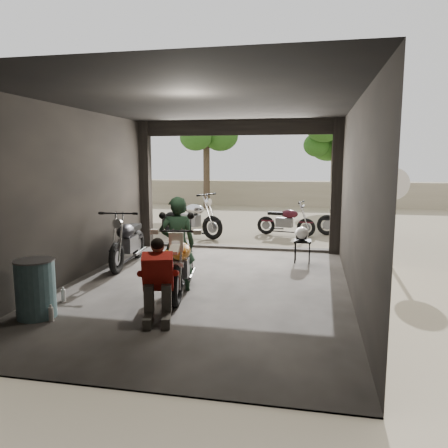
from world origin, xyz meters
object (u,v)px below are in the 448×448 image
at_px(outside_bike_b, 286,218).
at_px(helmet, 302,234).
at_px(outside_bike_a, 191,215).
at_px(outside_bike_c, 351,216).
at_px(stool, 303,244).
at_px(left_bike, 128,238).
at_px(rider, 177,244).
at_px(mechanic, 157,283).
at_px(main_bike, 182,259).
at_px(oil_drum, 36,290).
at_px(sign_post, 392,201).

height_order(outside_bike_b, helmet, outside_bike_b).
bearing_deg(outside_bike_a, outside_bike_c, -52.37).
relative_size(outside_bike_b, stool, 3.02).
bearing_deg(left_bike, rider, -49.56).
relative_size(outside_bike_b, mechanic, 1.37).
relative_size(main_bike, left_bike, 1.00).
height_order(outside_bike_c, rider, rider).
bearing_deg(outside_bike_c, left_bike, 127.76).
distance_m(outside_bike_b, rider, 6.15).
height_order(outside_bike_c, oil_drum, outside_bike_c).
xyz_separation_m(helmet, sign_post, (1.88, 0.34, 0.73)).
relative_size(outside_bike_a, oil_drum, 2.26).
height_order(mechanic, oil_drum, mechanic).
relative_size(outside_bike_c, mechanic, 1.54).
distance_m(rider, stool, 3.28).
xyz_separation_m(outside_bike_a, oil_drum, (-0.38, -6.85, -0.22)).
bearing_deg(helmet, left_bike, -146.82).
xyz_separation_m(outside_bike_b, sign_post, (2.43, -3.09, 0.86)).
bearing_deg(stool, outside_bike_b, 99.45).
bearing_deg(stool, helmet, 166.95).
xyz_separation_m(outside_bike_c, sign_post, (0.53, -3.49, 0.80)).
height_order(helmet, oil_drum, oil_drum).
height_order(rider, oil_drum, rider).
xyz_separation_m(outside_bike_a, stool, (3.27, -2.67, -0.21)).
distance_m(stool, helmet, 0.22).
height_order(left_bike, sign_post, sign_post).
bearing_deg(rider, outside_bike_c, -139.57).
xyz_separation_m(outside_bike_a, outside_bike_c, (4.60, 1.17, -0.06)).
relative_size(outside_bike_c, helmet, 5.32).
distance_m(outside_bike_a, rider, 5.34).
xyz_separation_m(stool, oil_drum, (-3.65, -4.18, -0.01)).
bearing_deg(outside_bike_a, oil_drum, -159.83).
xyz_separation_m(main_bike, mechanic, (0.04, -1.30, -0.04)).
relative_size(left_bike, mechanic, 1.61).
bearing_deg(outside_bike_c, sign_post, -177.71).
height_order(outside_bike_a, outside_bike_c, outside_bike_a).
bearing_deg(outside_bike_b, sign_post, -131.08).
bearing_deg(oil_drum, outside_bike_b, 67.98).
bearing_deg(sign_post, oil_drum, -129.48).
height_order(left_bike, mechanic, left_bike).
distance_m(outside_bike_c, sign_post, 3.62).
height_order(rider, stool, rider).
distance_m(outside_bike_b, mechanic, 7.50).
distance_m(mechanic, sign_post, 5.77).
bearing_deg(outside_bike_c, oil_drum, 141.84).
xyz_separation_m(helmet, oil_drum, (-3.62, -4.18, -0.23)).
distance_m(left_bike, outside_bike_b, 5.38).
distance_m(outside_bike_b, helmet, 3.48).
distance_m(main_bike, oil_drum, 2.30).
bearing_deg(oil_drum, stool, 48.85).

